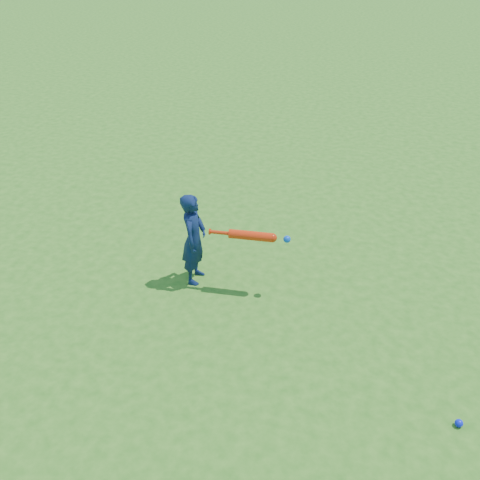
{
  "coord_description": "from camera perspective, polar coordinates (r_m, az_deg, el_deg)",
  "views": [
    {
      "loc": [
        1.71,
        -4.26,
        3.54
      ],
      "look_at": [
        0.41,
        0.28,
        0.57
      ],
      "focal_mm": 40.0,
      "sensor_mm": 36.0,
      "label": 1
    }
  ],
  "objects": [
    {
      "name": "ground_ball_blue",
      "position": [
        4.83,
        22.32,
        -17.62
      ],
      "size": [
        0.07,
        0.07,
        0.07
      ],
      "primitive_type": "sphere",
      "color": "#0D1CE4",
      "rests_on": "ground"
    },
    {
      "name": "child",
      "position": [
        5.7,
        -4.94,
        0.11
      ],
      "size": [
        0.27,
        0.39,
        1.05
      ],
      "primitive_type": "imported",
      "rotation": [
        0.0,
        0.0,
        1.62
      ],
      "color": "#0E1C41",
      "rests_on": "ground"
    },
    {
      "name": "ground",
      "position": [
        5.8,
        -4.68,
        -5.58
      ],
      "size": [
        80.0,
        80.0,
        0.0
      ],
      "primitive_type": "plane",
      "color": "#2C6A19",
      "rests_on": "ground"
    },
    {
      "name": "bat_swing",
      "position": [
        5.46,
        1.54,
        0.43
      ],
      "size": [
        0.85,
        0.14,
        0.1
      ],
      "rotation": [
        0.0,
        0.0,
        0.09
      ],
      "color": "red",
      "rests_on": "ground"
    }
  ]
}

